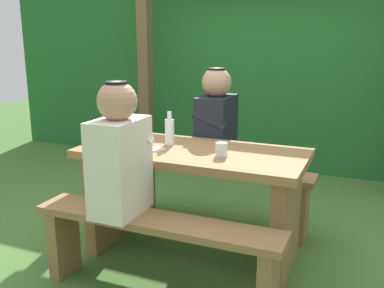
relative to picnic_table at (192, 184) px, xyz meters
name	(u,v)px	position (x,y,z in m)	size (l,w,h in m)	color
ground_plane	(192,254)	(0.00, 0.00, -0.49)	(12.00, 12.00, 0.00)	#467031
hedge_backdrop	(277,73)	(0.00, 2.39, 0.50)	(6.40, 0.67, 1.98)	#226329
pergola_post_left	(146,77)	(-1.26, 1.71, 0.47)	(0.12, 0.12, 1.91)	brown
picnic_table	(192,184)	(0.00, 0.00, 0.00)	(1.40, 0.64, 0.71)	olive
bench_near	(156,241)	(0.00, -0.50, -0.16)	(1.40, 0.24, 0.46)	olive
bench_far	(218,184)	(0.00, 0.50, -0.16)	(1.40, 0.24, 0.46)	olive
person_white_shirt	(120,154)	(-0.21, -0.50, 0.30)	(0.25, 0.35, 0.72)	silver
person_black_coat	(216,122)	(-0.02, 0.50, 0.30)	(0.25, 0.35, 0.72)	black
drinking_glass	(221,150)	(0.22, -0.08, 0.27)	(0.07, 0.07, 0.08)	silver
bottle_left	(170,131)	(-0.18, 0.06, 0.32)	(0.06, 0.06, 0.21)	silver
cell_phone	(153,150)	(-0.21, -0.12, 0.23)	(0.07, 0.14, 0.01)	silver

